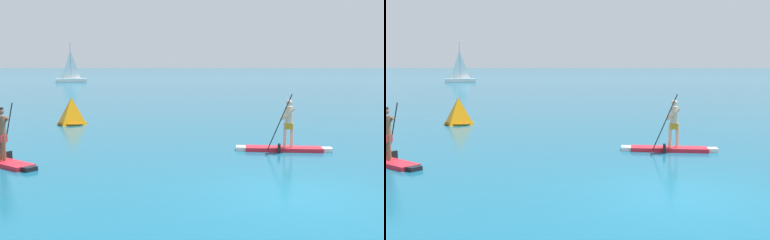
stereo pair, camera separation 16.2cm
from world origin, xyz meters
TOP-DOWN VIEW (x-y plane):
  - ground at (0.00, 0.00)m, footprint 440.00×440.00m
  - paddleboarder_near_left at (-8.30, 2.95)m, footprint 2.53×1.94m
  - paddleboarder_mid_center at (0.60, 5.48)m, footprint 3.35×0.92m
  - race_marker_buoy at (-8.92, 12.00)m, footprint 1.47×1.47m
  - sailboat_left_horizon at (-22.76, 57.93)m, footprint 4.61×2.54m

SIDE VIEW (x-z plane):
  - ground at x=0.00m, z-range 0.00..0.00m
  - paddleboarder_mid_center at x=0.60m, z-range -0.69..1.36m
  - paddleboarder_near_left at x=-8.30m, z-range -0.57..1.32m
  - race_marker_buoy at x=-8.92m, z-range -0.07..1.29m
  - sailboat_left_horizon at x=-22.76m, z-range -2.19..3.80m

